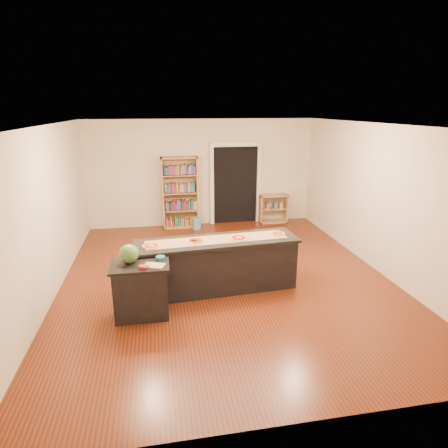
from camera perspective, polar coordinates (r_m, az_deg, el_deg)
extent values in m
cube|color=beige|center=(6.68, 0.30, 2.77)|extent=(6.00, 7.00, 2.80)
cube|color=#5B240F|center=(7.16, 0.29, -8.11)|extent=(6.00, 7.00, 0.01)
cube|color=white|center=(6.47, 0.32, 14.84)|extent=(6.00, 7.00, 0.01)
cube|color=black|center=(10.26, 1.71, 5.95)|extent=(1.20, 0.02, 2.10)
cube|color=silver|center=(10.10, -1.86, 5.77)|extent=(0.10, 0.08, 2.10)
cube|color=silver|center=(10.37, 5.30, 6.00)|extent=(0.10, 0.08, 2.10)
cube|color=silver|center=(10.05, 1.82, 12.06)|extent=(1.40, 0.08, 0.12)
cube|color=black|center=(6.57, -1.02, -6.40)|extent=(2.71, 0.68, 0.87)
cube|color=black|center=(6.40, -1.04, -2.63)|extent=(2.79, 0.76, 0.05)
cube|color=black|center=(5.93, -12.45, -9.86)|extent=(0.79, 0.56, 0.82)
cube|color=black|center=(5.75, -12.73, -6.07)|extent=(0.87, 0.63, 0.04)
cube|color=tan|center=(9.89, -6.70, 4.73)|extent=(0.94, 0.33, 1.87)
cube|color=tan|center=(10.48, 7.47, 2.35)|extent=(0.78, 0.34, 0.78)
cylinder|color=#5B90CC|center=(9.89, -4.16, 0.14)|extent=(0.21, 0.21, 0.31)
cube|color=#A97A57|center=(6.40, -1.07, -2.37)|extent=(2.45, 0.62, 0.00)
sphere|color=#144214|center=(5.76, -14.27, -4.42)|extent=(0.29, 0.29, 0.29)
cube|color=tan|center=(5.60, -10.60, -6.26)|extent=(0.35, 0.29, 0.02)
cube|color=maroon|center=(5.54, -12.13, -6.47)|extent=(0.15, 0.13, 0.05)
cylinder|color=#195966|center=(5.81, -9.66, -5.14)|extent=(0.14, 0.14, 0.05)
cylinder|color=#DDB055|center=(6.20, -11.03, -3.28)|extent=(0.27, 0.27, 0.02)
cylinder|color=#A5190C|center=(6.19, -11.04, -3.20)|extent=(0.22, 0.22, 0.00)
cylinder|color=#DDB055|center=(6.32, -4.34, -2.57)|extent=(0.31, 0.31, 0.02)
cylinder|color=#A5190C|center=(6.32, -4.34, -2.49)|extent=(0.26, 0.26, 0.00)
cylinder|color=#DDB055|center=(6.44, 2.24, -2.14)|extent=(0.29, 0.29, 0.02)
cylinder|color=#A5190C|center=(6.44, 2.24, -2.07)|extent=(0.24, 0.24, 0.00)
cylinder|color=#DDB055|center=(6.72, 8.22, -1.48)|extent=(0.26, 0.26, 0.02)
cylinder|color=#A5190C|center=(6.72, 8.22, -1.40)|extent=(0.22, 0.22, 0.00)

